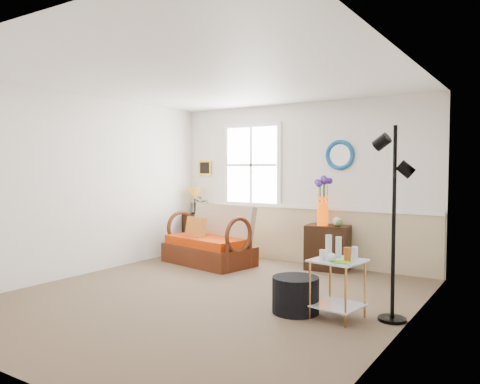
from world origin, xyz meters
The scene contains 19 objects.
floor centered at (0.00, 0.00, 0.00)m, with size 4.50×5.00×0.01m, color brown.
ceiling centered at (0.00, 0.00, 2.60)m, with size 4.50×5.00×0.01m, color white.
walls centered at (0.00, 0.00, 1.30)m, with size 4.51×5.01×2.60m.
wainscot centered at (0.00, 2.48, 0.45)m, with size 4.46×0.02×0.90m, color tan.
chair_rail centered at (0.00, 2.47, 0.92)m, with size 4.46×0.04×0.06m, color white.
window centered at (-0.90, 2.47, 1.60)m, with size 1.14×0.06×1.44m, color white, non-canonical shape.
picture centered at (-1.92, 2.48, 1.55)m, with size 0.28×0.03×0.28m, color gold.
mirror centered at (0.70, 2.48, 1.75)m, with size 0.47×0.47×0.07m, color #0F5EA8.
loveseat centered at (-1.16, 1.57, 0.47)m, with size 1.44×0.82×0.94m, color #5F2612, non-canonical shape.
throw_pillow centered at (-1.39, 1.52, 0.53)m, with size 0.44×0.11×0.44m, color #BE4201, non-canonical shape.
lamp_stand centered at (-1.99, 2.30, 0.34)m, with size 0.39×0.39×0.69m, color black, non-canonical shape.
table_lamp centered at (-2.01, 2.28, 0.93)m, with size 0.27×0.27×0.49m, color #BA7218, non-canonical shape.
potted_plant centered at (-1.83, 2.29, 0.83)m, with size 0.32×0.35×0.27m, color #3D682B.
cabinet centered at (0.62, 2.21, 0.34)m, with size 0.64×0.41×0.68m, color black, non-canonical shape.
flower_vase centered at (0.56, 2.15, 1.05)m, with size 0.21×0.21×0.73m, color #DE4700, non-canonical shape.
side_table centered at (1.60, 0.10, 0.31)m, with size 0.48×0.48×0.61m, color #BC7C39, non-canonical shape.
tabletop_items centered at (1.60, 0.12, 0.73)m, with size 0.39×0.39×0.23m, color silver, non-canonical shape.
floor_lamp centered at (2.10, 0.33, 0.99)m, with size 0.29×0.29×1.98m, color black, non-canonical shape.
ottoman centered at (1.16, 0.04, 0.19)m, with size 0.50×0.50×0.39m, color black.
Camera 1 is at (3.36, -4.43, 1.56)m, focal length 35.00 mm.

